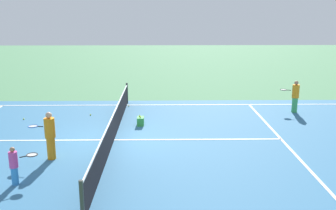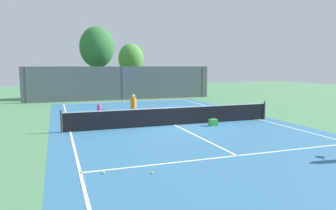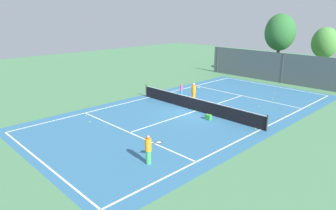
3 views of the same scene
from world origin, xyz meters
name	(u,v)px [view 3 (image 3 of 3)]	position (x,y,z in m)	size (l,w,h in m)	color
ground_plane	(196,111)	(0.00, 0.00, 0.00)	(80.00, 80.00, 0.00)	#4C8456
court_surface	(196,111)	(0.00, 0.00, 0.00)	(13.00, 25.00, 0.01)	teal
tennis_net	(196,105)	(0.00, 0.00, 0.51)	(11.90, 0.10, 1.10)	#333833
perimeter_fence	(282,68)	(0.00, 14.00, 1.60)	(18.00, 0.12, 3.20)	#515B60
tree_0	(280,33)	(-2.00, 16.76, 5.10)	(3.45, 3.33, 7.20)	brown
tree_1	(325,43)	(2.08, 19.34, 4.01)	(2.85, 2.69, 5.77)	brown
player_0	(181,90)	(-3.76, 2.30, 0.59)	(0.65, 0.78, 1.13)	#388CD8
player_1	(194,92)	(-1.86, 1.85, 0.83)	(0.45, 0.93, 1.61)	orange
player_2	(149,149)	(3.95, -8.22, 0.80)	(0.60, 0.90, 1.55)	#3FA559
ball_crate	(208,117)	(1.91, -0.92, 0.18)	(0.45, 0.28, 0.43)	green
tennis_ball_0	(273,99)	(2.55, 7.27, 0.03)	(0.07, 0.07, 0.07)	#CCE533
tennis_ball_1	(90,122)	(-3.46, -7.18, 0.03)	(0.07, 0.07, 0.07)	#CCE533
tennis_ball_2	(247,117)	(3.51, 1.51, 0.03)	(0.07, 0.07, 0.07)	#CCE533
tennis_ball_3	(86,116)	(-4.84, -6.70, 0.03)	(0.07, 0.07, 0.07)	#CCE533
tennis_ball_4	(256,99)	(1.59, 6.20, 0.03)	(0.07, 0.07, 0.07)	#CCE533
tennis_ball_5	(256,128)	(5.21, -0.13, 0.03)	(0.07, 0.07, 0.07)	#CCE533
tennis_ball_6	(197,109)	(-0.18, 0.33, 0.03)	(0.07, 0.07, 0.07)	#CCE533
tennis_ball_7	(259,106)	(2.85, 4.40, 0.03)	(0.07, 0.07, 0.07)	#CCE533
tennis_ball_8	(275,93)	(1.77, 9.18, 0.03)	(0.07, 0.07, 0.07)	#CCE533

